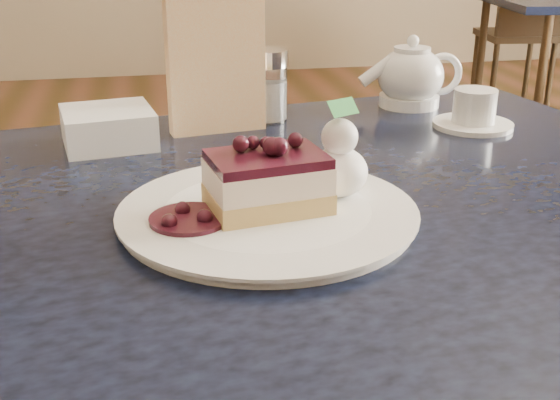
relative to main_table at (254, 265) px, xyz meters
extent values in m
cube|color=black|center=(0.00, 0.00, 0.06)|extent=(1.39, 1.03, 0.04)
cylinder|color=black|center=(0.51, 0.44, -0.34)|extent=(0.05, 0.05, 0.75)
cylinder|color=white|center=(0.01, -0.05, 0.09)|extent=(0.32, 0.32, 0.01)
cube|color=tan|center=(0.01, -0.05, 0.11)|extent=(0.14, 0.11, 0.02)
cube|color=#FFE8CE|center=(0.01, -0.05, 0.13)|extent=(0.14, 0.11, 0.03)
cube|color=black|center=(0.01, -0.05, 0.15)|extent=(0.13, 0.10, 0.01)
ellipsoid|color=white|center=(0.10, -0.03, 0.12)|extent=(0.07, 0.07, 0.06)
cylinder|color=black|center=(-0.08, -0.07, 0.10)|extent=(0.09, 0.09, 0.01)
cylinder|color=white|center=(0.40, 0.25, 0.09)|extent=(0.13, 0.13, 0.01)
cylinder|color=white|center=(0.40, 0.25, 0.12)|extent=(0.07, 0.07, 0.05)
ellipsoid|color=white|center=(0.35, 0.40, 0.13)|extent=(0.12, 0.12, 0.10)
cylinder|color=white|center=(0.35, 0.40, 0.19)|extent=(0.06, 0.06, 0.01)
cylinder|color=white|center=(0.27, 0.40, 0.13)|extent=(0.06, 0.02, 0.05)
cube|color=#F0EBCA|center=(-0.01, 0.31, 0.20)|extent=(0.15, 0.05, 0.23)
cylinder|color=white|center=(0.08, 0.35, 0.13)|extent=(0.06, 0.06, 0.09)
cylinder|color=silver|center=(0.08, 0.35, 0.19)|extent=(0.06, 0.06, 0.03)
cube|color=white|center=(-0.17, 0.27, 0.11)|extent=(0.15, 0.15, 0.05)
cylinder|color=black|center=(1.77, 2.26, -0.37)|extent=(0.04, 0.04, 0.70)
cylinder|color=black|center=(1.77, 2.89, -0.37)|extent=(0.04, 0.04, 0.70)
camera|label=1|loc=(-0.12, -0.76, 0.39)|focal=45.00mm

